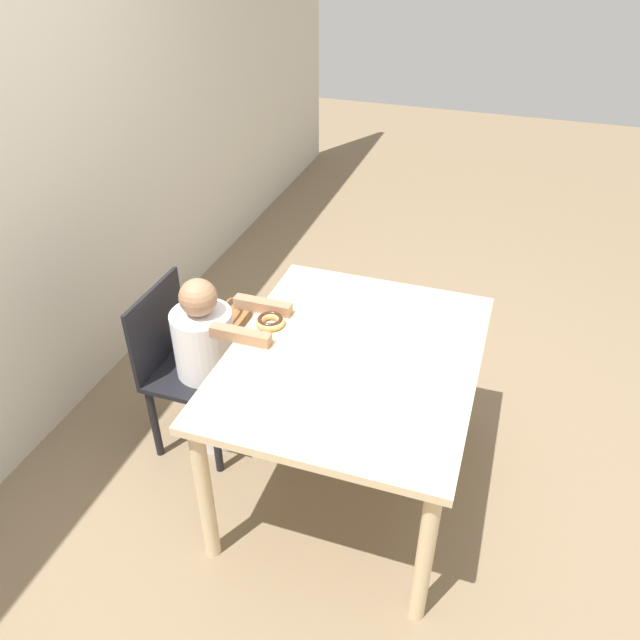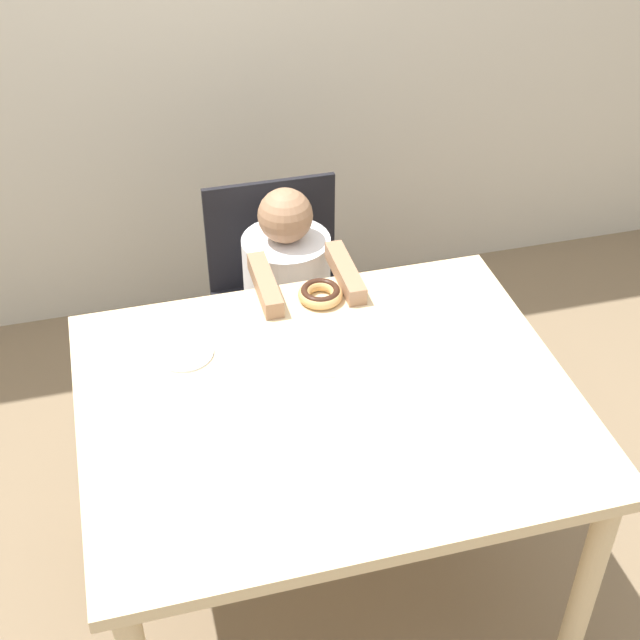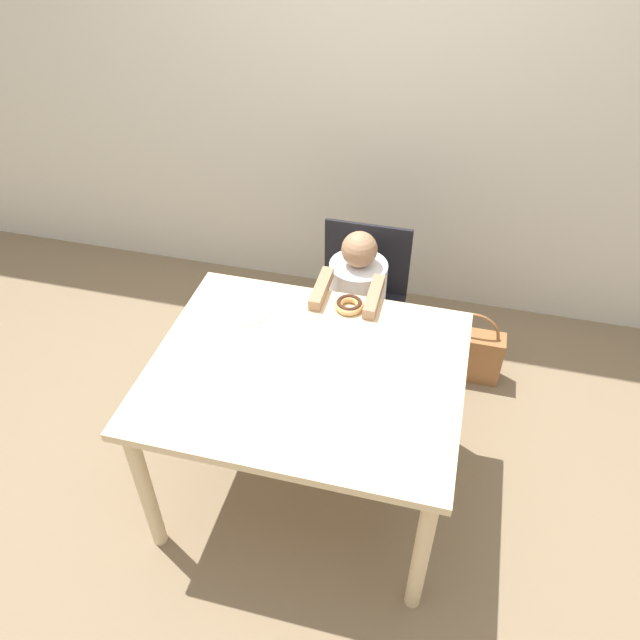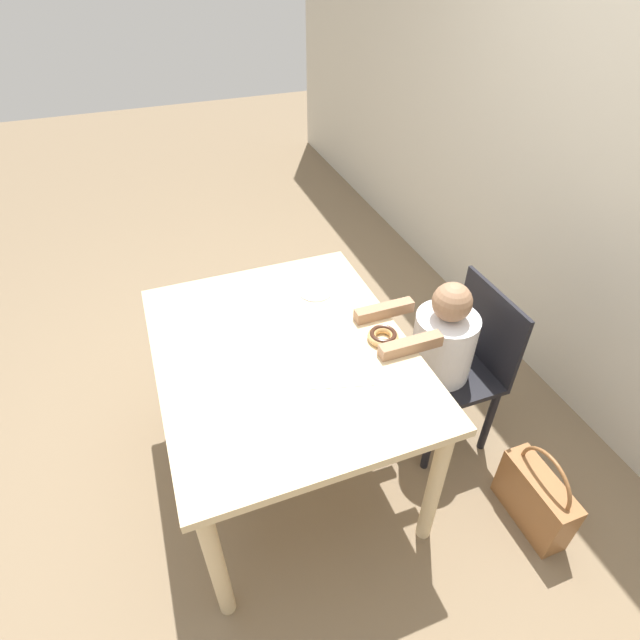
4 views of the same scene
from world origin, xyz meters
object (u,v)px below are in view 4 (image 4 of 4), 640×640
(chair, at_px, (458,364))
(handbag, at_px, (535,498))
(child_figure, at_px, (437,368))
(donut, at_px, (383,336))

(chair, bearing_deg, handbag, 6.96)
(child_figure, bearing_deg, donut, -85.66)
(child_figure, relative_size, donut, 7.39)
(child_figure, xyz_separation_m, handbag, (0.57, 0.18, -0.29))
(donut, height_order, handbag, donut)
(child_figure, distance_m, handbag, 0.66)
(chair, xyz_separation_m, handbag, (0.57, 0.07, -0.28))
(child_figure, bearing_deg, handbag, 17.82)
(handbag, bearing_deg, chair, -173.04)
(handbag, bearing_deg, child_figure, -162.18)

